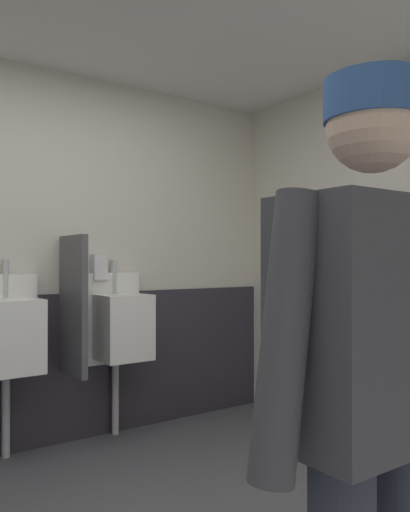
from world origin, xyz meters
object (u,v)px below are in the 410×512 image
at_px(urinal_left, 10,335).
at_px(urinal_middle, 121,326).
at_px(soap_dispenser, 99,267).
at_px(person, 377,385).

height_order(urinal_left, urinal_middle, same).
height_order(urinal_left, soap_dispenser, soap_dispenser).
distance_m(person, soap_dispenser, 2.74).
distance_m(urinal_left, soap_dispenser, 0.77).
relative_size(urinal_middle, soap_dispenser, 6.89).
xyz_separation_m(urinal_middle, soap_dispenser, (-0.11, 0.12, 0.41)).
relative_size(urinal_left, soap_dispenser, 6.89).
xyz_separation_m(urinal_middle, person, (-0.64, -2.56, 0.18)).
bearing_deg(person, urinal_middle, 76.06).
relative_size(urinal_left, urinal_middle, 1.00).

